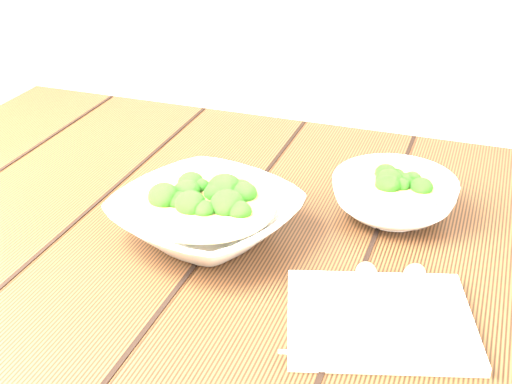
{
  "coord_description": "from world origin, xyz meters",
  "views": [
    {
      "loc": [
        0.3,
        -0.78,
        1.25
      ],
      "look_at": [
        0.02,
        0.02,
        0.8
      ],
      "focal_mm": 50.0,
      "sensor_mm": 36.0,
      "label": 1
    }
  ],
  "objects_px": {
    "table": "(239,300)",
    "soup_bowl_back": "(394,196)",
    "soup_bowl_front": "(206,216)",
    "trivet": "(226,193)",
    "napkin": "(380,319)"
  },
  "relations": [
    {
      "from": "soup_bowl_back",
      "to": "napkin",
      "type": "xyz_separation_m",
      "value": [
        0.03,
        -0.25,
        -0.02
      ]
    },
    {
      "from": "soup_bowl_back",
      "to": "trivet",
      "type": "height_order",
      "value": "soup_bowl_back"
    },
    {
      "from": "table",
      "to": "napkin",
      "type": "relative_size",
      "value": 5.91
    },
    {
      "from": "trivet",
      "to": "soup_bowl_back",
      "type": "bearing_deg",
      "value": 10.04
    },
    {
      "from": "table",
      "to": "trivet",
      "type": "distance_m",
      "value": 0.16
    },
    {
      "from": "napkin",
      "to": "table",
      "type": "bearing_deg",
      "value": 131.13
    },
    {
      "from": "soup_bowl_front",
      "to": "napkin",
      "type": "height_order",
      "value": "soup_bowl_front"
    },
    {
      "from": "table",
      "to": "soup_bowl_back",
      "type": "relative_size",
      "value": 6.47
    },
    {
      "from": "trivet",
      "to": "napkin",
      "type": "distance_m",
      "value": 0.34
    },
    {
      "from": "table",
      "to": "trivet",
      "type": "bearing_deg",
      "value": 123.08
    },
    {
      "from": "table",
      "to": "soup_bowl_front",
      "type": "distance_m",
      "value": 0.16
    },
    {
      "from": "soup_bowl_back",
      "to": "trivet",
      "type": "bearing_deg",
      "value": -169.96
    },
    {
      "from": "soup_bowl_back",
      "to": "soup_bowl_front",
      "type": "bearing_deg",
      "value": -147.89
    },
    {
      "from": "soup_bowl_front",
      "to": "trivet",
      "type": "relative_size",
      "value": 2.67
    },
    {
      "from": "napkin",
      "to": "soup_bowl_front",
      "type": "bearing_deg",
      "value": 140.23
    }
  ]
}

